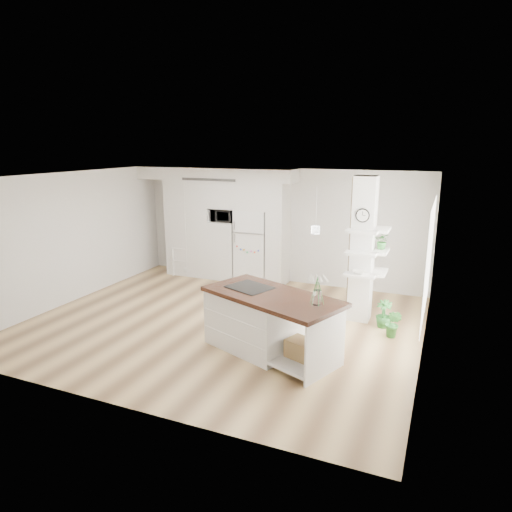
{
  "coord_description": "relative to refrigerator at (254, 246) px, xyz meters",
  "views": [
    {
      "loc": [
        3.67,
        -7.1,
        3.26
      ],
      "look_at": [
        0.29,
        0.9,
        1.11
      ],
      "focal_mm": 32.0,
      "sensor_mm": 36.0,
      "label": 1
    }
  ],
  "objects": [
    {
      "name": "bookshelf",
      "position": [
        -1.76,
        -0.18,
        -0.56
      ],
      "size": [
        0.63,
        0.4,
        0.72
      ],
      "rotation": [
        0.0,
        0.0,
        0.1
      ],
      "color": "white",
      "rests_on": "floor"
    },
    {
      "name": "floor",
      "position": [
        0.53,
        -2.68,
        -0.88
      ],
      "size": [
        7.0,
        6.0,
        0.01
      ],
      "primitive_type": "cube",
      "color": "tan",
      "rests_on": "ground"
    },
    {
      "name": "kitchen_island",
      "position": [
        1.59,
        -3.43,
        -0.36
      ],
      "size": [
        2.43,
        1.78,
        1.56
      ],
      "rotation": [
        0.0,
        0.0,
        -0.37
      ],
      "color": "white",
      "rests_on": "floor"
    },
    {
      "name": "window",
      "position": [
        4.0,
        -2.38,
        0.62
      ],
      "size": [
        0.0,
        2.4,
        2.4
      ],
      "primitive_type": "plane",
      "rotation": [
        1.57,
        0.0,
        -1.57
      ],
      "color": "white",
      "rests_on": "room"
    },
    {
      "name": "room",
      "position": [
        0.53,
        -2.68,
        0.98
      ],
      "size": [
        7.04,
        6.04,
        2.72
      ],
      "color": "white",
      "rests_on": "ground"
    },
    {
      "name": "column",
      "position": [
        2.9,
        -1.55,
        0.48
      ],
      "size": [
        0.69,
        0.9,
        2.7
      ],
      "color": "silver",
      "rests_on": "floor"
    },
    {
      "name": "refrigerator",
      "position": [
        0.0,
        0.0,
        0.0
      ],
      "size": [
        0.78,
        0.69,
        1.75
      ],
      "color": "white",
      "rests_on": "floor"
    },
    {
      "name": "shelf_plant",
      "position": [
        3.15,
        -1.38,
        0.65
      ],
      "size": [
        0.27,
        0.23,
        0.3
      ],
      "primitive_type": "imported",
      "color": "#2D702D",
      "rests_on": "column"
    },
    {
      "name": "cabinet_wall",
      "position": [
        -0.92,
        -0.01,
        0.63
      ],
      "size": [
        4.0,
        0.71,
        2.7
      ],
      "color": "white",
      "rests_on": "floor"
    },
    {
      "name": "microwave",
      "position": [
        -0.75,
        -0.06,
        0.69
      ],
      "size": [
        0.54,
        0.37,
        0.3
      ],
      "primitive_type": "imported",
      "color": "#2D2D2D",
      "rests_on": "cabinet_wall"
    },
    {
      "name": "decor_bowl",
      "position": [
        2.82,
        -1.78,
        0.13
      ],
      "size": [
        0.22,
        0.22,
        0.05
      ],
      "primitive_type": "imported",
      "color": "white",
      "rests_on": "column"
    },
    {
      "name": "floor_plant_b",
      "position": [
        3.31,
        -1.73,
        -0.62
      ],
      "size": [
        0.29,
        0.29,
        0.51
      ],
      "primitive_type": "imported",
      "rotation": [
        0.0,
        0.0,
        0.03
      ],
      "color": "#2D702D",
      "rests_on": "floor"
    },
    {
      "name": "floor_plant_a",
      "position": [
        3.52,
        -2.14,
        -0.62
      ],
      "size": [
        0.35,
        0.32,
        0.51
      ],
      "primitive_type": "imported",
      "rotation": [
        0.0,
        0.0,
        -0.4
      ],
      "color": "#2D702D",
      "rests_on": "floor"
    },
    {
      "name": "pendant_light",
      "position": [
        2.23,
        -2.53,
        1.24
      ],
      "size": [
        0.12,
        0.12,
        0.1
      ],
      "primitive_type": "cylinder",
      "color": "white",
      "rests_on": "room"
    }
  ]
}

